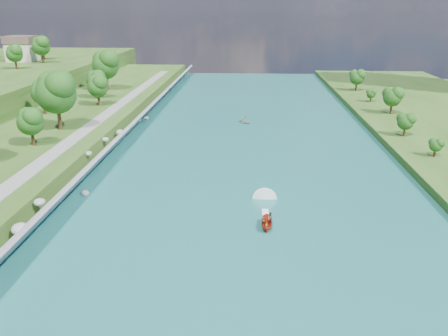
{
  "coord_description": "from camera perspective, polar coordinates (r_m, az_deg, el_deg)",
  "views": [
    {
      "loc": [
        0.17,
        -47.62,
        26.69
      ],
      "look_at": [
        -3.67,
        17.55,
        2.5
      ],
      "focal_mm": 35.0,
      "sensor_mm": 36.0,
      "label": 1
    }
  ],
  "objects": [
    {
      "name": "riprap_bank",
      "position": [
        75.82,
        -16.9,
        0.26
      ],
      "size": [
        4.24,
        236.0,
        4.34
      ],
      "color": "slate",
      "rests_on": "ground"
    },
    {
      "name": "ridge_west",
      "position": [
        166.33,
        -26.96,
        10.51
      ],
      "size": [
        60.0,
        120.0,
        9.0
      ],
      "primitive_type": "cube",
      "color": "#2D5119",
      "rests_on": "ground"
    },
    {
      "name": "trees_ridge",
      "position": [
        155.59,
        -25.08,
        13.68
      ],
      "size": [
        15.22,
        41.89,
        10.35
      ],
      "color": "#134412",
      "rests_on": "ridge_west"
    },
    {
      "name": "raft",
      "position": [
        106.61,
        2.76,
        6.07
      ],
      "size": [
        3.94,
        3.88,
        1.62
      ],
      "rotation": [
        0.0,
        0.0,
        0.83
      ],
      "color": "gray",
      "rests_on": "river_water"
    },
    {
      "name": "riverside_path",
      "position": [
        78.58,
        -21.38,
        1.77
      ],
      "size": [
        3.0,
        200.0,
        0.1
      ],
      "primitive_type": "cube",
      "color": "gray",
      "rests_on": "berm_west"
    },
    {
      "name": "motorboat",
      "position": [
        58.19,
        5.54,
        -6.33
      ],
      "size": [
        3.6,
        18.63,
        1.92
      ],
      "rotation": [
        0.0,
        0.0,
        3.09
      ],
      "color": "#AB270D",
      "rests_on": "river_water"
    },
    {
      "name": "ground",
      "position": [
        54.59,
        2.8,
        -8.97
      ],
      "size": [
        260.0,
        260.0,
        0.0
      ],
      "primitive_type": "plane",
      "color": "#2D5119",
      "rests_on": "ground"
    },
    {
      "name": "river_water",
      "position": [
        72.68,
        3.0,
        -1.2
      ],
      "size": [
        55.0,
        240.0,
        0.1
      ],
      "primitive_type": "cube",
      "color": "#18575C",
      "rests_on": "ground"
    }
  ]
}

